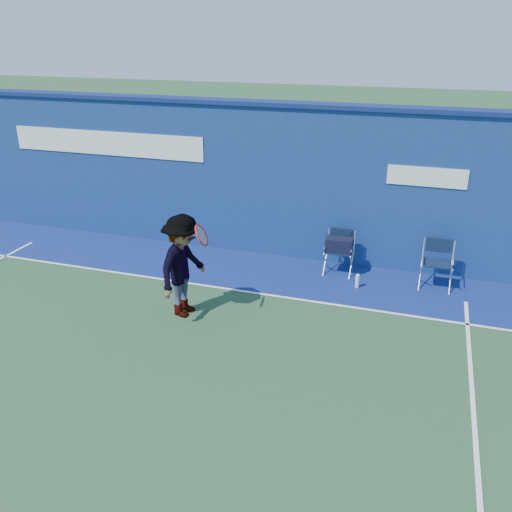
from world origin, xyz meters
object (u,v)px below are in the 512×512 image
(directors_chair_left, at_px, (339,256))
(directors_chair_right, at_px, (436,273))
(water_bottle, at_px, (357,281))
(tennis_player, at_px, (183,266))

(directors_chair_left, distance_m, directors_chair_right, 1.78)
(water_bottle, distance_m, tennis_player, 3.24)
(directors_chair_left, height_order, directors_chair_right, directors_chair_right)
(tennis_player, bearing_deg, directors_chair_right, 30.36)
(directors_chair_right, bearing_deg, tennis_player, -149.64)
(directors_chair_left, bearing_deg, water_bottle, -49.93)
(water_bottle, xyz_separation_m, tennis_player, (-2.57, -1.83, 0.73))
(tennis_player, bearing_deg, water_bottle, 35.52)
(directors_chair_right, height_order, tennis_player, tennis_player)
(directors_chair_right, xyz_separation_m, water_bottle, (-1.34, -0.45, -0.15))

